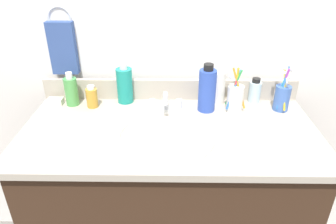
% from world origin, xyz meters
% --- Properties ---
extents(vanity_cabinet, '(1.06, 0.50, 0.80)m').
position_xyz_m(vanity_cabinet, '(0.00, 0.00, 0.40)').
color(vanity_cabinet, '#382316').
rests_on(vanity_cabinet, ground_plane).
extents(countertop, '(1.10, 0.54, 0.03)m').
position_xyz_m(countertop, '(0.00, 0.00, 0.81)').
color(countertop, '#B2A899').
rests_on(countertop, vanity_cabinet).
extents(backsplash, '(1.10, 0.02, 0.09)m').
position_xyz_m(backsplash, '(0.00, 0.26, 0.87)').
color(backsplash, '#B2A899').
rests_on(backsplash, countertop).
extents(back_wall, '(2.20, 0.04, 1.30)m').
position_xyz_m(back_wall, '(0.00, 0.32, 0.65)').
color(back_wall, white).
rests_on(back_wall, ground_plane).
extents(towel_ring, '(0.10, 0.01, 0.10)m').
position_xyz_m(towel_ring, '(-0.45, 0.30, 1.16)').
color(towel_ring, silver).
extents(hand_towel, '(0.11, 0.04, 0.22)m').
position_xyz_m(hand_towel, '(-0.45, 0.28, 1.04)').
color(hand_towel, '#334C8C').
extents(sink_basin, '(0.36, 0.36, 0.11)m').
position_xyz_m(sink_basin, '(-0.02, -0.06, 0.79)').
color(sink_basin, white).
rests_on(sink_basin, countertop).
extents(faucet, '(0.16, 0.10, 0.08)m').
position_xyz_m(faucet, '(-0.02, 0.14, 0.85)').
color(faucet, silver).
rests_on(faucet, countertop).
extents(bottle_lotion_white, '(0.06, 0.06, 0.17)m').
position_xyz_m(bottle_lotion_white, '(0.20, 0.22, 0.90)').
color(bottle_lotion_white, white).
rests_on(bottle_lotion_white, countertop).
extents(bottle_oil_amber, '(0.05, 0.05, 0.09)m').
position_xyz_m(bottle_oil_amber, '(-0.32, 0.17, 0.87)').
color(bottle_oil_amber, gold).
rests_on(bottle_oil_amber, countertop).
extents(bottle_mouthwash_teal, '(0.07, 0.07, 0.17)m').
position_xyz_m(bottle_mouthwash_teal, '(-0.19, 0.22, 0.90)').
color(bottle_mouthwash_teal, teal).
rests_on(bottle_mouthwash_teal, countertop).
extents(bottle_gel_clear, '(0.05, 0.05, 0.11)m').
position_xyz_m(bottle_gel_clear, '(0.36, 0.23, 0.87)').
color(bottle_gel_clear, silver).
rests_on(bottle_gel_clear, countertop).
extents(bottle_shampoo_blue, '(0.07, 0.07, 0.20)m').
position_xyz_m(bottle_shampoo_blue, '(0.15, 0.15, 0.92)').
color(bottle_shampoo_blue, '#2D4CB2').
rests_on(bottle_shampoo_blue, countertop).
extents(bottle_toner_green, '(0.05, 0.05, 0.14)m').
position_xyz_m(bottle_toner_green, '(-0.41, 0.19, 0.89)').
color(bottle_toner_green, '#4C9E4C').
rests_on(bottle_toner_green, countertop).
extents(cup_white_ceramic, '(0.09, 0.08, 0.19)m').
position_xyz_m(cup_white_ceramic, '(0.26, 0.15, 0.88)').
color(cup_white_ceramic, white).
rests_on(cup_white_ceramic, countertop).
extents(cup_blue_plastic, '(0.06, 0.09, 0.19)m').
position_xyz_m(cup_blue_plastic, '(0.46, 0.16, 0.88)').
color(cup_blue_plastic, '#3F66B7').
rests_on(cup_blue_plastic, countertop).
extents(soap_bar, '(0.06, 0.04, 0.02)m').
position_xyz_m(soap_bar, '(-0.49, 0.20, 0.84)').
color(soap_bar, white).
rests_on(soap_bar, countertop).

